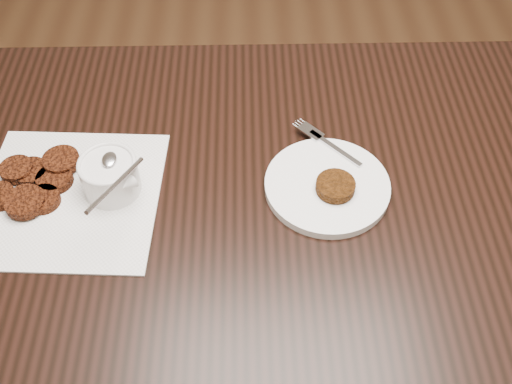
# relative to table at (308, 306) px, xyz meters

# --- Properties ---
(table) EXTENTS (1.33, 0.85, 0.75)m
(table) POSITION_rel_table_xyz_m (0.00, 0.00, 0.00)
(table) COLOR black
(table) RESTS_ON floor
(napkin) EXTENTS (0.32, 0.32, 0.00)m
(napkin) POSITION_rel_table_xyz_m (-0.43, 0.01, 0.38)
(napkin) COLOR white
(napkin) RESTS_ON table
(sauce_ramekin) EXTENTS (0.16, 0.16, 0.13)m
(sauce_ramekin) POSITION_rel_table_xyz_m (-0.36, 0.03, 0.45)
(sauce_ramekin) COLOR silver
(sauce_ramekin) RESTS_ON napkin
(patty_cluster) EXTENTS (0.23, 0.23, 0.02)m
(patty_cluster) POSITION_rel_table_xyz_m (-0.49, 0.04, 0.39)
(patty_cluster) COLOR #57210B
(patty_cluster) RESTS_ON napkin
(plate_with_patty) EXTENTS (0.30, 0.30, 0.03)m
(plate_with_patty) POSITION_rel_table_xyz_m (0.01, 0.02, 0.39)
(plate_with_patty) COLOR white
(plate_with_patty) RESTS_ON table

